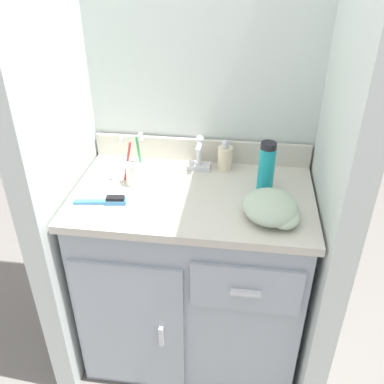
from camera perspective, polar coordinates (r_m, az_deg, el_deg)
The scene contains 12 objects.
ground_plane at distance 2.09m, azimuth 0.10°, elevation -19.38°, with size 6.00×6.00×0.00m, color slate.
wall_back at distance 1.71m, azimuth 1.57°, elevation 13.67°, with size 1.05×0.08×2.20m, color silver.
wall_left at distance 1.55m, azimuth -18.22°, elevation 10.16°, with size 0.08×0.61×2.20m, color silver.
wall_right at distance 1.44m, azimuth 19.87°, elevation 8.20°, with size 0.08×0.61×2.20m, color silver.
vanity at distance 1.78m, azimuth 0.05°, elevation -10.81°, with size 0.87×0.55×0.81m.
backsplash at distance 1.75m, azimuth 1.25°, elevation 5.61°, with size 0.87×0.02×0.09m.
sink_faucet at distance 1.68m, azimuth 0.96°, elevation 4.59°, with size 0.09×0.09×0.14m.
toothbrush_cup at distance 1.59m, azimuth -7.55°, elevation 2.73°, with size 0.09×0.07×0.21m.
soap_dispenser at distance 1.68m, azimuth 4.42°, elevation 4.61°, with size 0.06×0.06×0.13m.
shaving_cream_can at distance 1.55m, azimuth 9.90°, elevation 3.32°, with size 0.06×0.06×0.19m.
hairbrush at distance 1.51m, azimuth -11.20°, elevation -1.17°, with size 0.19×0.05×0.03m.
hand_towel at distance 1.43m, azimuth 10.80°, elevation -2.17°, with size 0.19×0.21×0.07m.
Camera 1 is at (0.17, -1.30, 1.63)m, focal length 40.00 mm.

